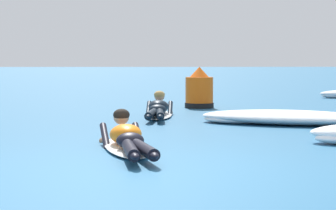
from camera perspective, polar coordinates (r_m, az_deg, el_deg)
name	(u,v)px	position (r m, az deg, el deg)	size (l,w,h in m)	color
ground_plane	(152,103)	(16.83, -1.37, 0.18)	(120.00, 120.00, 0.00)	#235B84
surfer_near	(127,140)	(8.21, -3.54, -3.05)	(0.82, 2.55, 0.54)	white
surfer_far	(158,110)	(12.79, -0.87, -0.45)	(0.66, 2.59, 0.53)	white
whitewater_front	(287,118)	(11.71, 10.24, -1.08)	(3.23, 2.10, 0.25)	white
channel_marker_buoy	(199,92)	(15.18, 2.73, 1.16)	(0.67, 0.67, 0.95)	#EA5B0F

